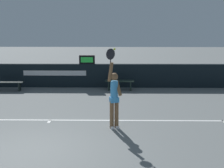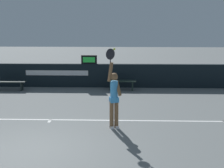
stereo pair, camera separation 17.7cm
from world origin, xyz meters
TOP-DOWN VIEW (x-y plane):
  - ground_plane at (0.00, 0.00)m, footprint 60.00×60.00m
  - court_lines at (0.00, -0.16)m, footprint 11.91×5.97m
  - back_wall at (-0.00, 8.06)m, footprint 17.11×0.22m
  - speed_display at (0.81, 8.06)m, footprint 0.77×0.17m
  - tennis_player at (2.20, 2.00)m, footprint 0.51×0.46m
  - tennis_ball at (2.21, 1.98)m, footprint 0.07×0.07m
  - courtside_bench_near at (2.42, 7.39)m, footprint 1.41×0.45m
  - courtside_bench_far at (-2.96, 7.17)m, footprint 1.60×0.38m

SIDE VIEW (x-z plane):
  - ground_plane at x=0.00m, z-range 0.00..0.00m
  - court_lines at x=0.00m, z-range 0.00..0.00m
  - courtside_bench_far at x=-2.96m, z-range 0.12..0.57m
  - courtside_bench_near at x=2.42m, z-range 0.12..0.60m
  - back_wall at x=0.00m, z-range 0.00..1.18m
  - tennis_player at x=2.20m, z-range -0.21..2.33m
  - speed_display at x=0.81m, z-range 1.17..1.60m
  - tennis_ball at x=2.21m, z-range 2.47..2.54m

